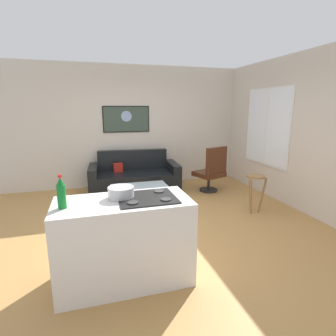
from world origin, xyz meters
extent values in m
cube|color=#B68447|center=(0.00, 0.00, -0.02)|extent=(6.40, 6.40, 0.04)
cube|color=beige|center=(0.00, 2.42, 1.40)|extent=(6.40, 0.05, 2.80)
cube|color=beige|center=(2.62, 0.30, 1.40)|extent=(0.05, 6.40, 2.80)
cube|color=black|center=(-0.10, 1.78, 0.22)|extent=(1.64, 1.00, 0.43)
cube|color=black|center=(-0.07, 2.15, 0.66)|extent=(1.59, 0.26, 0.45)
cube|color=black|center=(-0.98, 1.84, 0.31)|extent=(0.24, 0.90, 0.62)
cube|color=black|center=(0.78, 1.73, 0.31)|extent=(0.24, 0.90, 0.62)
cube|color=#A42018|center=(-0.44, 1.97, 0.53)|extent=(0.21, 0.13, 0.20)
cube|color=silver|center=(-0.17, 0.76, 0.41)|extent=(1.03, 0.61, 0.02)
cylinder|color=#232326|center=(-0.63, 0.50, 0.20)|extent=(0.03, 0.03, 0.40)
cylinder|color=#232326|center=(0.30, 0.50, 0.20)|extent=(0.03, 0.03, 0.40)
cylinder|color=#232326|center=(-0.63, 1.01, 0.20)|extent=(0.03, 0.03, 0.40)
cylinder|color=#232326|center=(0.30, 1.01, 0.20)|extent=(0.03, 0.03, 0.40)
cylinder|color=black|center=(1.51, 1.36, 0.02)|extent=(0.40, 0.40, 0.04)
cylinder|color=black|center=(1.51, 1.36, 0.22)|extent=(0.06, 0.06, 0.37)
cube|color=#4B2615|center=(1.51, 1.36, 0.40)|extent=(0.72, 0.71, 0.10)
cube|color=#4B2615|center=(1.58, 1.16, 0.73)|extent=(0.56, 0.27, 0.58)
cylinder|color=olive|center=(1.76, -0.02, 0.67)|extent=(0.32, 0.32, 0.03)
cylinder|color=olive|center=(1.76, 0.12, 0.33)|extent=(0.04, 0.13, 0.65)
cylinder|color=olive|center=(1.64, -0.09, 0.33)|extent=(0.13, 0.10, 0.65)
cylinder|color=olive|center=(1.88, -0.09, 0.33)|extent=(0.13, 0.10, 0.65)
cube|color=silver|center=(-0.71, -1.31, 0.46)|extent=(1.39, 0.67, 0.91)
cube|color=black|center=(-0.46, -1.31, 0.92)|extent=(0.60, 0.52, 0.01)
cylinder|color=#2D2D2D|center=(-0.63, -1.45, 0.93)|extent=(0.11, 0.11, 0.01)
cylinder|color=#2D2D2D|center=(-0.29, -1.45, 0.93)|extent=(0.11, 0.11, 0.01)
cylinder|color=#2D2D2D|center=(-0.63, -1.17, 0.93)|extent=(0.11, 0.11, 0.01)
cylinder|color=#2D2D2D|center=(-0.29, -1.17, 0.93)|extent=(0.11, 0.11, 0.01)
cylinder|color=#116F26|center=(-1.28, -1.36, 1.03)|extent=(0.08, 0.08, 0.23)
cone|color=#116F26|center=(-1.28, -1.36, 1.18)|extent=(0.07, 0.07, 0.07)
cylinder|color=red|center=(-1.28, -1.36, 1.23)|extent=(0.03, 0.03, 0.03)
cylinder|color=silver|center=(-0.72, -1.22, 0.92)|extent=(0.15, 0.15, 0.01)
cylinder|color=silver|center=(-0.72, -1.22, 0.97)|extent=(0.27, 0.27, 0.12)
cube|color=black|center=(-0.16, 2.39, 1.58)|extent=(1.08, 0.01, 0.61)
cube|color=#39483D|center=(-0.16, 2.38, 1.58)|extent=(1.03, 0.02, 0.56)
cylinder|color=#8AA0C8|center=(-0.16, 2.37, 1.65)|extent=(0.24, 0.01, 0.24)
cube|color=silver|center=(2.59, 0.90, 1.44)|extent=(0.02, 1.42, 1.61)
cube|color=white|center=(2.58, 0.90, 1.44)|extent=(0.01, 1.34, 1.53)
cube|color=silver|center=(2.58, 0.90, 1.44)|extent=(0.01, 0.04, 1.53)
camera|label=1|loc=(-0.99, -3.93, 1.85)|focal=28.47mm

